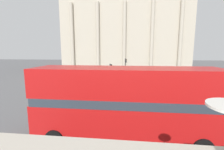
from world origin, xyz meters
name	(u,v)px	position (x,y,z in m)	size (l,w,h in m)	color
double_decker_bus	(126,101)	(-0.79, 6.11, 2.35)	(10.28, 2.71, 4.24)	black
plaza_building_left	(125,34)	(-1.70, 42.02, 10.34)	(33.65, 13.45, 20.67)	#B2A893
traffic_light_near	(154,85)	(1.66, 11.57, 2.17)	(0.42, 0.24, 3.29)	black
traffic_light_mid	(111,72)	(-3.09, 18.33, 2.32)	(0.42, 0.24, 3.54)	black
traffic_light_far	(126,66)	(-1.17, 26.87, 2.56)	(0.42, 0.24, 3.92)	black
car_white	(190,80)	(9.21, 22.70, 0.70)	(4.20, 1.93, 1.35)	black
pedestrian_yellow	(85,77)	(-7.91, 22.00, 0.91)	(0.32, 0.32, 1.59)	#282B33
pedestrian_grey	(154,94)	(1.96, 12.63, 0.94)	(0.32, 0.32, 1.64)	#282B33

